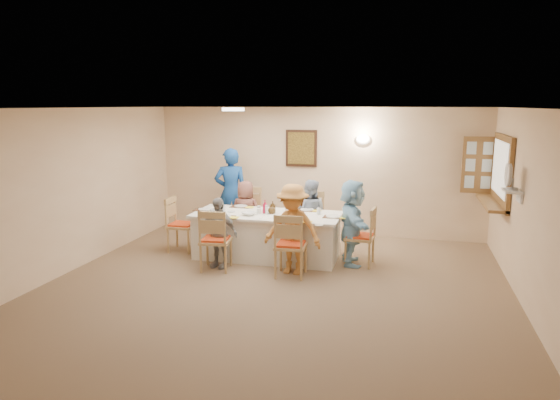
% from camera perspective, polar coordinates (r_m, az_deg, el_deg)
% --- Properties ---
extents(ground, '(7.00, 7.00, 0.00)m').
position_cam_1_polar(ground, '(6.88, -1.32, -10.85)').
color(ground, '#7D634D').
extents(room_walls, '(7.00, 7.00, 7.00)m').
position_cam_1_polar(room_walls, '(6.48, -1.38, 1.69)').
color(room_walls, beige).
rests_on(room_walls, ground).
extents(wall_picture, '(0.62, 0.05, 0.72)m').
position_cam_1_polar(wall_picture, '(9.87, 2.44, 5.93)').
color(wall_picture, '#3A2014').
rests_on(wall_picture, room_walls).
extents(wall_sconce, '(0.26, 0.09, 0.18)m').
position_cam_1_polar(wall_sconce, '(9.65, 9.46, 6.87)').
color(wall_sconce, white).
rests_on(wall_sconce, room_walls).
extents(ceiling_light, '(0.36, 0.36, 0.05)m').
position_cam_1_polar(ceiling_light, '(8.13, -5.38, 10.28)').
color(ceiling_light, white).
rests_on(ceiling_light, room_walls).
extents(serving_hatch, '(0.06, 1.50, 1.15)m').
position_cam_1_polar(serving_hatch, '(8.74, 24.01, 3.04)').
color(serving_hatch, olive).
rests_on(serving_hatch, room_walls).
extents(hatch_sill, '(0.30, 1.50, 0.05)m').
position_cam_1_polar(hatch_sill, '(8.80, 22.98, -0.30)').
color(hatch_sill, olive).
rests_on(hatch_sill, room_walls).
extents(shutter_door, '(0.55, 0.04, 1.00)m').
position_cam_1_polar(shutter_door, '(9.45, 21.72, 3.73)').
color(shutter_door, olive).
rests_on(shutter_door, room_walls).
extents(fan_shelf, '(0.22, 0.36, 0.03)m').
position_cam_1_polar(fan_shelf, '(7.42, 25.00, 0.95)').
color(fan_shelf, white).
rests_on(fan_shelf, room_walls).
extents(desk_fan, '(0.30, 0.30, 0.28)m').
position_cam_1_polar(desk_fan, '(7.40, 24.87, 2.11)').
color(desk_fan, '#A5A5A8').
rests_on(desk_fan, fan_shelf).
extents(dining_table, '(2.45, 1.04, 0.76)m').
position_cam_1_polar(dining_table, '(8.41, -1.50, -4.07)').
color(dining_table, white).
rests_on(dining_table, ground).
extents(chair_back_left, '(0.55, 0.55, 1.03)m').
position_cam_1_polar(chair_back_left, '(9.29, -3.71, -1.79)').
color(chair_back_left, tan).
rests_on(chair_back_left, ground).
extents(chair_back_right, '(0.52, 0.52, 1.00)m').
position_cam_1_polar(chair_back_right, '(9.00, 3.58, -2.30)').
color(chair_back_right, tan).
rests_on(chair_back_right, ground).
extents(chair_front_left, '(0.53, 0.53, 0.98)m').
position_cam_1_polar(chair_front_left, '(7.84, -7.36, -4.45)').
color(chair_front_left, tan).
rests_on(chair_front_left, ground).
extents(chair_front_right, '(0.49, 0.49, 0.98)m').
position_cam_1_polar(chair_front_right, '(7.49, 1.24, -5.08)').
color(chair_front_right, tan).
rests_on(chair_front_right, ground).
extents(chair_left_end, '(0.47, 0.47, 0.96)m').
position_cam_1_polar(chair_left_end, '(8.92, -11.13, -2.73)').
color(chair_left_end, tan).
rests_on(chair_left_end, ground).
extents(chair_right_end, '(0.50, 0.50, 0.95)m').
position_cam_1_polar(chair_right_end, '(8.11, 9.11, -4.08)').
color(chair_right_end, tan).
rests_on(chair_right_end, ground).
extents(diner_back_left, '(0.60, 0.41, 1.19)m').
position_cam_1_polar(diner_back_left, '(9.16, -3.95, -1.47)').
color(diner_back_left, brown).
rests_on(diner_back_left, ground).
extents(diner_back_right, '(0.73, 0.63, 1.26)m').
position_cam_1_polar(diner_back_right, '(8.86, 3.44, -1.67)').
color(diner_back_right, '#99A9C4').
rests_on(diner_back_right, ground).
extents(diner_front_left, '(0.76, 0.51, 1.12)m').
position_cam_1_polar(diner_front_left, '(7.93, -7.05, -3.72)').
color(diner_front_left, gray).
rests_on(diner_front_left, ground).
extents(diner_front_right, '(1.01, 0.71, 1.38)m').
position_cam_1_polar(diner_front_right, '(7.55, 1.46, -3.36)').
color(diner_front_right, '#CF853C').
rests_on(diner_front_right, ground).
extents(diner_right_end, '(1.44, 0.91, 1.38)m').
position_cam_1_polar(diner_right_end, '(8.07, 8.24, -2.54)').
color(diner_right_end, '#A1DAFA').
rests_on(diner_right_end, ground).
extents(caregiver, '(0.90, 0.82, 1.74)m').
position_cam_1_polar(caregiver, '(9.69, -5.62, 0.83)').
color(caregiver, '#194995').
rests_on(caregiver, ground).
extents(placemat_fl, '(0.34, 0.25, 0.01)m').
position_cam_1_polar(placemat_fl, '(8.12, -6.41, -1.90)').
color(placemat_fl, '#472B19').
rests_on(placemat_fl, dining_table).
extents(plate_fl, '(0.24, 0.24, 0.01)m').
position_cam_1_polar(plate_fl, '(8.11, -6.41, -1.83)').
color(plate_fl, white).
rests_on(plate_fl, dining_table).
extents(napkin_fl, '(0.15, 0.15, 0.01)m').
position_cam_1_polar(napkin_fl, '(8.01, -5.33, -2.01)').
color(napkin_fl, yellow).
rests_on(napkin_fl, dining_table).
extents(placemat_fr, '(0.36, 0.27, 0.01)m').
position_cam_1_polar(placemat_fr, '(7.78, 1.89, -2.40)').
color(placemat_fr, '#472B19').
rests_on(placemat_fr, dining_table).
extents(plate_fr, '(0.24, 0.24, 0.02)m').
position_cam_1_polar(plate_fr, '(7.77, 1.89, -2.33)').
color(plate_fr, white).
rests_on(plate_fr, dining_table).
extents(napkin_fr, '(0.14, 0.14, 0.01)m').
position_cam_1_polar(napkin_fr, '(7.69, 3.12, -2.51)').
color(napkin_fr, yellow).
rests_on(napkin_fr, dining_table).
extents(placemat_bl, '(0.36, 0.27, 0.01)m').
position_cam_1_polar(placemat_bl, '(8.89, -4.49, -0.75)').
color(placemat_bl, '#472B19').
rests_on(placemat_bl, dining_table).
extents(plate_bl, '(0.23, 0.23, 0.01)m').
position_cam_1_polar(plate_bl, '(8.88, -4.49, -0.69)').
color(plate_bl, white).
rests_on(plate_bl, dining_table).
extents(napkin_bl, '(0.13, 0.13, 0.01)m').
position_cam_1_polar(napkin_bl, '(8.78, -3.49, -0.83)').
color(napkin_bl, yellow).
rests_on(napkin_bl, dining_table).
extents(placemat_br, '(0.36, 0.27, 0.01)m').
position_cam_1_polar(placemat_br, '(8.58, 3.12, -1.15)').
color(placemat_br, '#472B19').
rests_on(placemat_br, dining_table).
extents(plate_br, '(0.23, 0.23, 0.01)m').
position_cam_1_polar(plate_br, '(8.58, 3.12, -1.09)').
color(plate_br, white).
rests_on(plate_br, dining_table).
extents(napkin_br, '(0.13, 0.13, 0.01)m').
position_cam_1_polar(napkin_br, '(8.50, 4.24, -1.24)').
color(napkin_br, yellow).
rests_on(napkin_br, dining_table).
extents(placemat_le, '(0.37, 0.28, 0.01)m').
position_cam_1_polar(placemat_le, '(8.68, -8.51, -1.12)').
color(placemat_le, '#472B19').
rests_on(placemat_le, dining_table).
extents(plate_le, '(0.24, 0.24, 0.02)m').
position_cam_1_polar(plate_le, '(8.68, -8.52, -1.05)').
color(plate_le, white).
rests_on(plate_le, dining_table).
extents(napkin_le, '(0.15, 0.15, 0.01)m').
position_cam_1_polar(napkin_le, '(8.56, -7.54, -1.21)').
color(napkin_le, yellow).
rests_on(napkin_le, dining_table).
extents(placemat_re, '(0.33, 0.25, 0.01)m').
position_cam_1_polar(placemat_re, '(8.09, 6.14, -1.94)').
color(placemat_re, '#472B19').
rests_on(placemat_re, dining_table).
extents(plate_re, '(0.25, 0.25, 0.02)m').
position_cam_1_polar(plate_re, '(8.09, 6.14, -1.87)').
color(plate_re, white).
rests_on(plate_re, dining_table).
extents(napkin_re, '(0.14, 0.14, 0.01)m').
position_cam_1_polar(napkin_re, '(8.02, 7.36, -2.03)').
color(napkin_re, yellow).
rests_on(napkin_re, dining_table).
extents(teacup_a, '(0.18, 0.18, 0.10)m').
position_cam_1_polar(teacup_a, '(8.29, -7.65, -1.34)').
color(teacup_a, white).
rests_on(teacup_a, dining_table).
extents(teacup_b, '(0.12, 0.12, 0.08)m').
position_cam_1_polar(teacup_b, '(8.70, 2.09, -0.73)').
color(teacup_b, white).
rests_on(teacup_b, dining_table).
extents(bowl_a, '(0.31, 0.31, 0.05)m').
position_cam_1_polar(bowl_a, '(8.19, -3.58, -1.57)').
color(bowl_a, white).
rests_on(bowl_a, dining_table).
extents(bowl_b, '(0.21, 0.21, 0.06)m').
position_cam_1_polar(bowl_b, '(8.47, 1.12, -1.12)').
color(bowl_b, white).
rests_on(bowl_b, dining_table).
extents(condiment_ketchup, '(0.13, 0.13, 0.23)m').
position_cam_1_polar(condiment_ketchup, '(8.30, -1.73, -0.77)').
color(condiment_ketchup, '#B70F31').
rests_on(condiment_ketchup, dining_table).
extents(condiment_brown, '(0.12, 0.13, 0.20)m').
position_cam_1_polar(condiment_brown, '(8.33, -0.84, -0.80)').
color(condiment_brown, '#483113').
rests_on(condiment_brown, dining_table).
extents(condiment_malt, '(0.19, 0.19, 0.17)m').
position_cam_1_polar(condiment_malt, '(8.28, -0.93, -1.00)').
color(condiment_malt, '#483113').
rests_on(condiment_malt, dining_table).
extents(drinking_glass, '(0.07, 0.07, 0.11)m').
position_cam_1_polar(drinking_glass, '(8.40, -2.41, -1.04)').
color(drinking_glass, silver).
rests_on(drinking_glass, dining_table).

